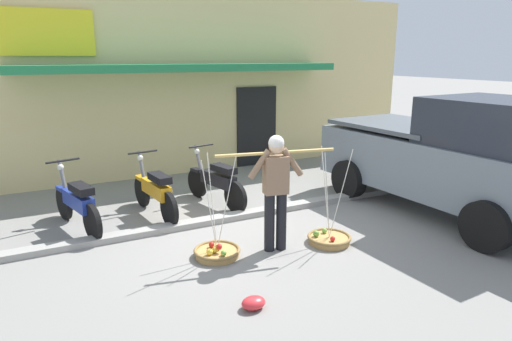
{
  "coord_description": "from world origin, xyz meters",
  "views": [
    {
      "loc": [
        -2.93,
        -5.94,
        2.75
      ],
      "look_at": [
        0.44,
        0.6,
        0.85
      ],
      "focal_mm": 31.2,
      "sensor_mm": 36.0,
      "label": 1
    }
  ],
  "objects_px": {
    "motorcycle_second_in_row": "(155,191)",
    "fruit_vendor": "(276,185)",
    "motorcycle_nearest_shop": "(77,203)",
    "fruit_basket_right_side": "(329,238)",
    "fruit_basket_left_side": "(217,252)",
    "plastic_litter_bag": "(253,303)",
    "motorcycle_third_in_row": "(216,182)",
    "parked_truck": "(454,157)"
  },
  "relations": [
    {
      "from": "fruit_basket_left_side",
      "to": "plastic_litter_bag",
      "type": "height_order",
      "value": "fruit_basket_left_side"
    },
    {
      "from": "parked_truck",
      "to": "plastic_litter_bag",
      "type": "relative_size",
      "value": 17.14
    },
    {
      "from": "motorcycle_nearest_shop",
      "to": "fruit_basket_right_side",
      "type": "bearing_deg",
      "value": -34.87
    },
    {
      "from": "fruit_basket_left_side",
      "to": "motorcycle_third_in_row",
      "type": "bearing_deg",
      "value": 67.73
    },
    {
      "from": "motorcycle_nearest_shop",
      "to": "plastic_litter_bag",
      "type": "bearing_deg",
      "value": -66.68
    },
    {
      "from": "fruit_vendor",
      "to": "motorcycle_nearest_shop",
      "type": "xyz_separation_m",
      "value": [
        -2.45,
        2.13,
        -0.53
      ]
    },
    {
      "from": "fruit_basket_left_side",
      "to": "motorcycle_second_in_row",
      "type": "distance_m",
      "value": 2.09
    },
    {
      "from": "fruit_vendor",
      "to": "parked_truck",
      "type": "relative_size",
      "value": 0.35
    },
    {
      "from": "motorcycle_nearest_shop",
      "to": "motorcycle_second_in_row",
      "type": "bearing_deg",
      "value": 2.98
    },
    {
      "from": "motorcycle_nearest_shop",
      "to": "parked_truck",
      "type": "height_order",
      "value": "parked_truck"
    },
    {
      "from": "motorcycle_nearest_shop",
      "to": "motorcycle_second_in_row",
      "type": "distance_m",
      "value": 1.28
    },
    {
      "from": "motorcycle_nearest_shop",
      "to": "motorcycle_second_in_row",
      "type": "relative_size",
      "value": 0.98
    },
    {
      "from": "fruit_basket_right_side",
      "to": "motorcycle_nearest_shop",
      "type": "distance_m",
      "value": 4.04
    },
    {
      "from": "motorcycle_nearest_shop",
      "to": "motorcycle_second_in_row",
      "type": "xyz_separation_m",
      "value": [
        1.28,
        0.07,
        0.0
      ]
    },
    {
      "from": "fruit_basket_left_side",
      "to": "motorcycle_nearest_shop",
      "type": "xyz_separation_m",
      "value": [
        -1.61,
        1.97,
        0.38
      ]
    },
    {
      "from": "parked_truck",
      "to": "fruit_basket_right_side",
      "type": "bearing_deg",
      "value": -177.63
    },
    {
      "from": "motorcycle_third_in_row",
      "to": "motorcycle_nearest_shop",
      "type": "bearing_deg",
      "value": -176.66
    },
    {
      "from": "motorcycle_second_in_row",
      "to": "plastic_litter_bag",
      "type": "bearing_deg",
      "value": -87.06
    },
    {
      "from": "motorcycle_third_in_row",
      "to": "parked_truck",
      "type": "height_order",
      "value": "parked_truck"
    },
    {
      "from": "fruit_vendor",
      "to": "parked_truck",
      "type": "distance_m",
      "value": 3.56
    },
    {
      "from": "motorcycle_nearest_shop",
      "to": "parked_truck",
      "type": "bearing_deg",
      "value": -19.96
    },
    {
      "from": "motorcycle_second_in_row",
      "to": "fruit_vendor",
      "type": "bearing_deg",
      "value": -61.94
    },
    {
      "from": "parked_truck",
      "to": "fruit_basket_left_side",
      "type": "bearing_deg",
      "value": 177.16
    },
    {
      "from": "motorcycle_second_in_row",
      "to": "motorcycle_third_in_row",
      "type": "distance_m",
      "value": 1.19
    },
    {
      "from": "motorcycle_nearest_shop",
      "to": "motorcycle_second_in_row",
      "type": "height_order",
      "value": "same"
    },
    {
      "from": "parked_truck",
      "to": "motorcycle_nearest_shop",
      "type": "bearing_deg",
      "value": 160.04
    },
    {
      "from": "plastic_litter_bag",
      "to": "motorcycle_nearest_shop",
      "type": "bearing_deg",
      "value": 113.32
    },
    {
      "from": "fruit_basket_left_side",
      "to": "parked_truck",
      "type": "distance_m",
      "value": 4.52
    },
    {
      "from": "plastic_litter_bag",
      "to": "fruit_basket_right_side",
      "type": "bearing_deg",
      "value": 30.73
    },
    {
      "from": "fruit_basket_left_side",
      "to": "motorcycle_nearest_shop",
      "type": "height_order",
      "value": "fruit_basket_left_side"
    },
    {
      "from": "fruit_basket_right_side",
      "to": "parked_truck",
      "type": "relative_size",
      "value": 0.3
    },
    {
      "from": "fruit_basket_left_side",
      "to": "parked_truck",
      "type": "relative_size",
      "value": 0.3
    },
    {
      "from": "fruit_basket_left_side",
      "to": "motorcycle_second_in_row",
      "type": "xyz_separation_m",
      "value": [
        -0.32,
        2.03,
        0.38
      ]
    },
    {
      "from": "fruit_basket_right_side",
      "to": "motorcycle_third_in_row",
      "type": "bearing_deg",
      "value": 108.71
    },
    {
      "from": "motorcycle_second_in_row",
      "to": "motorcycle_third_in_row",
      "type": "bearing_deg",
      "value": 3.72
    },
    {
      "from": "fruit_basket_left_side",
      "to": "motorcycle_third_in_row",
      "type": "relative_size",
      "value": 0.81
    },
    {
      "from": "parked_truck",
      "to": "fruit_vendor",
      "type": "bearing_deg",
      "value": 179.13
    },
    {
      "from": "motorcycle_second_in_row",
      "to": "parked_truck",
      "type": "xyz_separation_m",
      "value": [
        4.73,
        -2.25,
        0.58
      ]
    },
    {
      "from": "fruit_vendor",
      "to": "fruit_basket_left_side",
      "type": "bearing_deg",
      "value": 168.98
    },
    {
      "from": "fruit_basket_right_side",
      "to": "motorcycle_second_in_row",
      "type": "xyz_separation_m",
      "value": [
        -2.01,
        2.36,
        0.38
      ]
    },
    {
      "from": "fruit_vendor",
      "to": "plastic_litter_bag",
      "type": "xyz_separation_m",
      "value": [
        -0.99,
        -1.26,
        -0.91
      ]
    },
    {
      "from": "fruit_basket_left_side",
      "to": "motorcycle_nearest_shop",
      "type": "relative_size",
      "value": 0.81
    }
  ]
}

